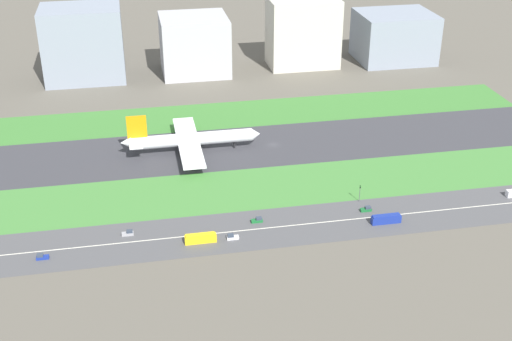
% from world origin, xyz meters
% --- Properties ---
extents(ground_plane, '(800.00, 800.00, 0.00)m').
position_xyz_m(ground_plane, '(0.00, 0.00, 0.00)').
color(ground_plane, '#5B564C').
extents(runway, '(280.00, 46.00, 0.10)m').
position_xyz_m(runway, '(0.00, 0.00, 0.05)').
color(runway, '#38383D').
rests_on(runway, ground_plane).
extents(grass_median_north, '(280.00, 36.00, 0.10)m').
position_xyz_m(grass_median_north, '(0.00, 41.00, 0.05)').
color(grass_median_north, '#3D7A33').
rests_on(grass_median_north, ground_plane).
extents(grass_median_south, '(280.00, 36.00, 0.10)m').
position_xyz_m(grass_median_south, '(0.00, -41.00, 0.05)').
color(grass_median_south, '#427F38').
rests_on(grass_median_south, ground_plane).
extents(highway, '(280.00, 28.00, 0.10)m').
position_xyz_m(highway, '(0.00, -73.00, 0.05)').
color(highway, '#4C4C4F').
rests_on(highway, ground_plane).
extents(highway_centerline, '(266.00, 0.50, 0.01)m').
position_xyz_m(highway_centerline, '(0.00, -73.00, 0.11)').
color(highway_centerline, silver).
rests_on(highway_centerline, highway).
extents(airliner, '(65.00, 56.00, 19.70)m').
position_xyz_m(airliner, '(-40.03, 0.00, 6.23)').
color(airliner, white).
rests_on(airliner, runway).
extents(car_4, '(4.40, 1.80, 2.00)m').
position_xyz_m(car_4, '(23.08, -68.00, 0.92)').
color(car_4, '#19662D').
rests_on(car_4, highway).
extents(car_3, '(4.40, 1.80, 2.00)m').
position_xyz_m(car_3, '(-20.87, -68.00, 0.92)').
color(car_3, '#19662D').
rests_on(car_3, highway).
extents(bus_0, '(11.60, 2.50, 3.50)m').
position_xyz_m(bus_0, '(-44.01, -78.00, 1.82)').
color(bus_0, yellow).
rests_on(bus_0, highway).
extents(car_0, '(4.40, 1.80, 2.00)m').
position_xyz_m(car_0, '(-69.94, -68.00, 0.92)').
color(car_0, '#99999E').
rests_on(car_0, highway).
extents(car_2, '(4.40, 1.80, 2.00)m').
position_xyz_m(car_2, '(-32.30, -78.00, 0.92)').
color(car_2, silver).
rests_on(car_2, highway).
extents(car_1, '(4.40, 1.80, 2.00)m').
position_xyz_m(car_1, '(-100.13, -78.00, 0.92)').
color(car_1, navy).
rests_on(car_1, highway).
extents(bus_1, '(11.60, 2.50, 3.50)m').
position_xyz_m(bus_1, '(27.44, -78.00, 1.82)').
color(bus_1, navy).
rests_on(bus_1, highway).
extents(traffic_light, '(0.36, 0.50, 7.20)m').
position_xyz_m(traffic_light, '(22.82, -60.01, 4.29)').
color(traffic_light, '#4C4C51').
rests_on(traffic_light, highway).
extents(terminal_building, '(46.08, 34.16, 43.10)m').
position_xyz_m(terminal_building, '(-90.00, 114.00, 21.55)').
color(terminal_building, gray).
rests_on(terminal_building, ground_plane).
extents(hangar_building, '(40.15, 38.13, 34.30)m').
position_xyz_m(hangar_building, '(-24.49, 114.00, 17.15)').
color(hangar_building, '#B2B2B7').
rests_on(hangar_building, ground_plane).
extents(office_tower, '(42.86, 27.12, 42.09)m').
position_xyz_m(office_tower, '(43.41, 114.00, 21.04)').
color(office_tower, beige).
rests_on(office_tower, ground_plane).
extents(cargo_warehouse, '(46.86, 39.12, 30.48)m').
position_xyz_m(cargo_warehouse, '(104.03, 114.00, 15.24)').
color(cargo_warehouse, gray).
rests_on(cargo_warehouse, ground_plane).
extents(fuel_tank_west, '(18.27, 18.27, 16.95)m').
position_xyz_m(fuel_tank_west, '(-11.82, 159.00, 8.48)').
color(fuel_tank_west, silver).
rests_on(fuel_tank_west, ground_plane).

